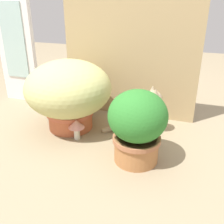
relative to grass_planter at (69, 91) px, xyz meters
The scene contains 7 objects.
ground_plane 0.36m from the grass_planter, 32.84° to the right, with size 6.00×6.00×0.00m, color gray.
cardboard_backdrop 0.49m from the grass_planter, 47.78° to the left, with size 0.94×0.03×0.89m, color tan.
window_panel_white 0.72m from the grass_planter, 151.17° to the left, with size 0.31×0.05×0.89m.
grass_planter is the anchor object (origin of this frame).
leafy_planter 0.55m from the grass_planter, 24.60° to the right, with size 0.30×0.30×0.39m.
cat 0.46m from the grass_planter, ahead, with size 0.39×0.27×0.32m.
mushroom_ornament_pink 0.23m from the grass_planter, 50.66° to the right, with size 0.10×0.10×0.13m.
Camera 1 is at (0.53, -1.23, 0.81)m, focal length 41.46 mm.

